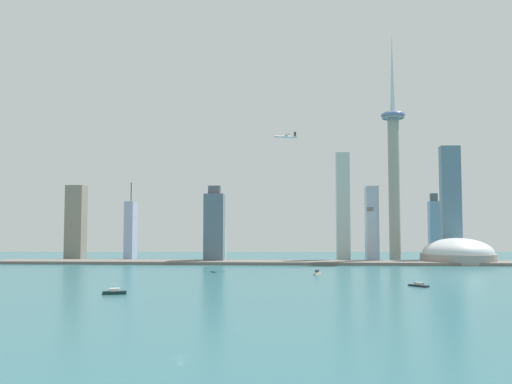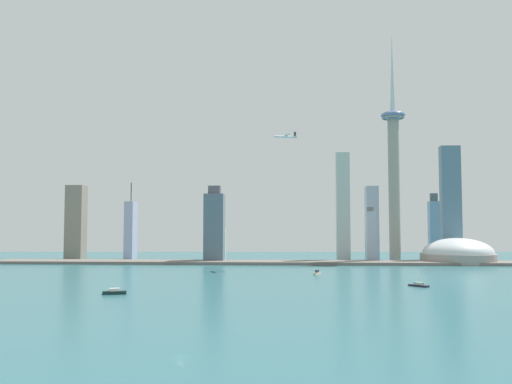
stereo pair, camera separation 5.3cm
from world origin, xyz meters
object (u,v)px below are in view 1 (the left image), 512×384
Objects in this scene: skyscraper_6 at (131,230)px; boat_0 at (317,273)px; boat_1 at (419,285)px; stadium_dome at (458,255)px; skyscraper_8 at (343,207)px; skyscraper_1 at (214,227)px; skyscraper_7 at (451,203)px; airplane at (286,136)px; skyscraper_4 at (371,236)px; skyscraper_5 at (218,243)px; skyscraper_3 at (434,229)px; observation_tower at (394,161)px; skyscraper_0 at (76,222)px; boat_2 at (115,292)px; skyscraper_2 at (372,223)px.

boat_0 is (258.79, -234.06, -40.62)m from skyscraper_6.
stadium_dome is at bearing 114.88° from boat_1.
skyscraper_1 is at bearing -170.63° from skyscraper_8.
skyscraper_1 is 147.70m from skyscraper_6.
skyscraper_7 is 273.94m from airplane.
boat_1 is at bearing -113.67° from stadium_dome.
skyscraper_8 is 12.96× the size of boat_0.
skyscraper_8 reaches higher than skyscraper_4.
skyscraper_5 is 0.32× the size of skyscraper_7.
skyscraper_8 reaches higher than skyscraper_3.
observation_tower is 265.15m from boat_0.
skyscraper_1 is 214.35m from skyscraper_4.
skyscraper_3 is at bearing 101.43° from skyscraper_7.
skyscraper_5 is (-211.68, 6.77, -11.31)m from skyscraper_4.
skyscraper_0 reaches higher than boat_1.
airplane reaches higher than boat_2.
airplane is (-229.79, -129.47, 74.01)m from skyscraper_7.
skyscraper_3 is (71.44, 65.43, -92.40)m from observation_tower.
observation_tower reaches higher than skyscraper_7.
skyscraper_8 is (-37.42, -1.17, 39.59)m from skyscraper_4.
skyscraper_0 reaches higher than skyscraper_4.
observation_tower is at bearing -137.51° from skyscraper_3.
skyscraper_0 is 417.48m from boat_0.
skyscraper_0 is 6.23× the size of boat_2.
skyscraper_4 is (-108.28, 27.53, 24.49)m from stadium_dome.
skyscraper_6 is at bearing 177.31° from skyscraper_7.
skyscraper_6 is at bearing -176.64° from skyscraper_3.
skyscraper_1 reaches higher than skyscraper_4.
boat_1 is at bearing -114.16° from boat_0.
skyscraper_8 is at bearing 177.17° from observation_tower.
observation_tower is 269.10m from skyscraper_5.
skyscraper_7 reaches higher than airplane.
skyscraper_6 is at bearing -179.65° from skyscraper_2.
airplane is (-79.04, -115.28, 79.14)m from skyscraper_8.
stadium_dome is 540.93m from skyscraper_0.
boat_2 is at bearing 48.31° from airplane.
skyscraper_1 is 1.06× the size of skyscraper_3.
boat_0 is (-118.09, -194.92, -135.52)m from observation_tower.
stadium_dome is at bearing -152.11° from boat_2.
stadium_dome is at bearing -20.33° from boat_0.
airplane is at bearing -135.00° from skyscraper_4.
boat_1 is at bearing -44.78° from skyscraper_6.
boat_2 is at bearing -95.02° from skyscraper_1.
skyscraper_2 is 63.18m from skyscraper_8.
observation_tower is 3.09× the size of skyscraper_1.
skyscraper_1 is (-320.16, -2.43, 36.86)m from stadium_dome.
skyscraper_3 is 8.37× the size of boat_0.
skyscraper_3 is 320.62m from skyscraper_5.
stadium_dome is 161.33m from skyscraper_8.
skyscraper_5 is 365.77m from boat_1.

